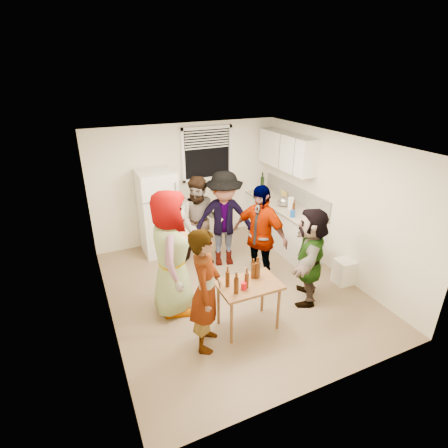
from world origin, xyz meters
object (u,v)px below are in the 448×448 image
red_cup (244,289)px  guest_black (257,282)px  beer_bottle_counter (293,213)px  guest_stripe (207,343)px  refrigerator (158,213)px  beer_bottle_table (257,278)px  kettle (283,206)px  serving_table (247,326)px  wine_bottle (262,190)px  guest_orange (305,298)px  guest_back_left (202,262)px  trash_bin (344,270)px  guest_back_right (224,263)px  guest_grey (175,308)px  blue_cup (292,217)px

red_cup → guest_black: size_ratio=0.06×
beer_bottle_counter → guest_stripe: size_ratio=0.12×
refrigerator → beer_bottle_table: 2.81m
kettle → red_cup: bearing=-142.0°
red_cup → serving_table: bearing=35.0°
refrigerator → beer_bottle_counter: (2.35, -1.24, 0.05)m
wine_bottle → beer_bottle_table: 3.45m
beer_bottle_counter → wine_bottle: bearing=84.2°
serving_table → guest_orange: serving_table is taller
refrigerator → red_cup: (0.42, -2.89, -0.11)m
beer_bottle_table → guest_back_left: (-0.13, 1.91, -0.74)m
refrigerator → guest_stripe: refrigerator is taller
serving_table → beer_bottle_table: size_ratio=3.55×
kettle → red_cup: kettle is taller
refrigerator → trash_bin: size_ratio=3.80×
beer_bottle_counter → trash_bin: beer_bottle_counter is taller
beer_bottle_counter → beer_bottle_table: beer_bottle_counter is taller
guest_back_right → kettle: bearing=22.6°
beer_bottle_table → guest_grey: (-1.03, 0.75, -0.74)m
guest_black → guest_back_right: bearing=170.6°
serving_table → red_cup: 0.75m
beer_bottle_counter → trash_bin: bearing=-78.1°
guest_stripe → blue_cup: bearing=-27.7°
blue_cup → guest_stripe: 2.95m
trash_bin → red_cup: bearing=-169.6°
guest_stripe → beer_bottle_counter: bearing=-26.6°
refrigerator → guest_orange: bearing=-56.2°
beer_bottle_counter → red_cup: size_ratio=1.92×
trash_bin → red_cup: size_ratio=4.14×
wine_bottle → guest_stripe: wine_bottle is taller
kettle → guest_stripe: (-2.53, -2.07, -0.90)m
blue_cup → beer_bottle_table: blue_cup is taller
guest_stripe → red_cup: bearing=-60.7°
guest_back_right → guest_orange: (0.75, -1.60, 0.00)m
trash_bin → guest_stripe: 2.78m
guest_back_right → guest_black: guest_back_right is taller
beer_bottle_counter → beer_bottle_table: bearing=-137.8°
beer_bottle_table → guest_orange: (1.02, 0.12, -0.74)m
beer_bottle_counter → blue_cup: beer_bottle_counter is taller
serving_table → kettle: bearing=47.0°
kettle → trash_bin: size_ratio=0.59×
serving_table → trash_bin: bearing=8.6°
red_cup → guest_stripe: bearing=179.7°
wine_bottle → guest_grey: wine_bottle is taller
refrigerator → red_cup: refrigerator is taller
guest_back_right → refrigerator: bearing=150.2°
refrigerator → red_cup: 2.92m
trash_bin → beer_bottle_table: beer_bottle_table is taller
guest_stripe → guest_orange: size_ratio=1.09×
kettle → red_cup: size_ratio=2.44×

